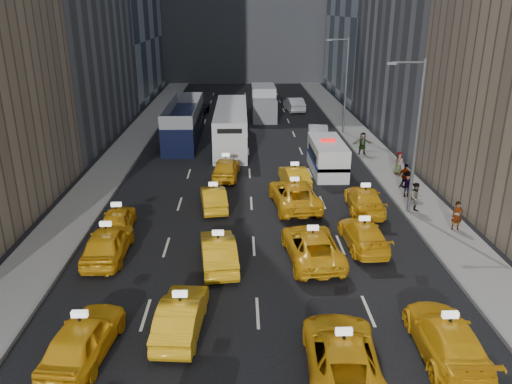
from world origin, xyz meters
TOP-DOWN VIEW (x-y plane):
  - ground at (0.00, 0.00)m, footprint 160.00×160.00m
  - sidewalk_west at (-10.50, 25.00)m, footprint 3.00×90.00m
  - sidewalk_east at (10.50, 25.00)m, footprint 3.00×90.00m
  - curb_west at (-9.05, 25.00)m, footprint 0.15×90.00m
  - curb_east at (9.05, 25.00)m, footprint 0.15×90.00m
  - streetlight_near at (9.18, 12.00)m, footprint 2.15×0.22m
  - streetlight_far at (9.18, 32.00)m, footprint 2.15×0.22m
  - taxi_4 at (-6.17, -0.46)m, footprint 2.35×4.66m
  - taxi_5 at (-2.91, 0.88)m, footprint 1.84×4.39m
  - taxi_6 at (2.69, -1.61)m, footprint 2.73×5.35m
  - taxi_7 at (6.54, -0.78)m, footprint 2.19×5.04m
  - taxi_8 at (-7.16, 6.99)m, footprint 1.90×4.65m
  - taxi_9 at (-1.72, 6.04)m, footprint 2.07×4.63m
  - taxi_10 at (2.80, 6.51)m, footprint 2.82×5.41m
  - taxi_11 at (5.61, 7.83)m, footprint 2.07×4.68m
  - taxi_12 at (-7.38, 10.04)m, footprint 1.86×4.10m
  - taxi_13 at (-2.32, 13.26)m, footprint 1.94×4.21m
  - taxi_14 at (2.63, 13.44)m, footprint 3.11×5.81m
  - taxi_15 at (6.79, 12.58)m, footprint 2.38×5.05m
  - taxi_16 at (-1.71, 19.03)m, footprint 2.10×4.52m
  - taxi_17 at (3.02, 17.12)m, footprint 1.99×4.37m
  - nypd_van at (5.77, 20.19)m, footprint 2.99×6.11m
  - double_decker at (-5.78, 29.78)m, footprint 3.95×12.11m
  - city_bus at (-1.47, 28.35)m, footprint 2.96×13.03m
  - box_truck at (1.92, 39.86)m, footprint 2.80×7.51m
  - misc_car_0 at (6.40, 29.31)m, footprint 2.24×5.04m
  - misc_car_1 at (-5.90, 41.28)m, footprint 3.35×6.27m
  - misc_car_2 at (2.58, 45.17)m, footprint 2.34×5.32m
  - misc_car_3 at (-1.52, 43.64)m, footprint 1.88×4.36m
  - misc_car_4 at (5.67, 43.44)m, footprint 2.33×5.12m
  - pedestrian_0 at (11.07, 9.37)m, footprint 0.61×0.42m
  - pedestrian_1 at (9.69, 12.02)m, footprint 0.93×0.60m
  - pedestrian_2 at (9.97, 14.49)m, footprint 1.11×0.49m
  - pedestrian_3 at (10.37, 16.28)m, footprint 1.01×0.62m
  - pedestrian_4 at (10.78, 19.11)m, footprint 0.85×0.54m
  - pedestrian_5 at (9.37, 24.32)m, footprint 1.70×0.51m

SIDE VIEW (x-z plane):
  - ground at x=0.00m, z-range 0.00..0.00m
  - sidewalk_west at x=-10.50m, z-range 0.00..0.15m
  - sidewalk_east at x=10.50m, z-range 0.00..0.15m
  - curb_west at x=-9.05m, z-range 0.00..0.18m
  - curb_east at x=9.05m, z-range 0.00..0.18m
  - taxi_11 at x=5.61m, z-range 0.00..1.34m
  - taxi_13 at x=-2.32m, z-range 0.00..1.34m
  - taxi_12 at x=-7.38m, z-range 0.00..1.36m
  - taxi_17 at x=3.02m, z-range 0.00..1.39m
  - taxi_5 at x=-2.91m, z-range 0.00..1.41m
  - taxi_15 at x=6.79m, z-range 0.00..1.43m
  - taxi_7 at x=6.54m, z-range 0.00..1.44m
  - taxi_6 at x=2.69m, z-range 0.00..1.45m
  - taxi_10 at x=2.80m, z-range 0.00..1.45m
  - misc_car_3 at x=-1.52m, z-range 0.00..1.46m
  - taxi_9 at x=-1.72m, z-range 0.00..1.48m
  - taxi_16 at x=-1.71m, z-range 0.00..1.50m
  - misc_car_2 at x=2.58m, z-range 0.00..1.52m
  - taxi_4 at x=-6.17m, z-range 0.00..1.52m
  - taxi_14 at x=2.63m, z-range 0.00..1.55m
  - taxi_8 at x=-7.16m, z-range 0.00..1.58m
  - misc_car_0 at x=6.40m, z-range 0.00..1.61m
  - misc_car_4 at x=5.67m, z-range 0.00..1.63m
  - misc_car_1 at x=-5.90m, z-range 0.00..1.68m
  - pedestrian_3 at x=10.37m, z-range 0.15..1.76m
  - pedestrian_0 at x=11.07m, z-range 0.15..1.78m
  - pedestrian_4 at x=10.78m, z-range 0.15..1.80m
  - pedestrian_2 at x=9.97m, z-range 0.15..1.85m
  - pedestrian_1 at x=9.69m, z-range 0.15..1.93m
  - pedestrian_5 at x=9.37m, z-range 0.15..1.98m
  - nypd_van at x=5.77m, z-range -0.12..2.40m
  - city_bus at x=-1.47m, z-range -0.01..3.34m
  - box_truck at x=1.92m, z-range -0.02..3.37m
  - double_decker at x=-5.78m, z-range -0.01..3.44m
  - streetlight_near at x=9.18m, z-range 0.42..9.42m
  - streetlight_far at x=9.18m, z-range 0.42..9.42m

